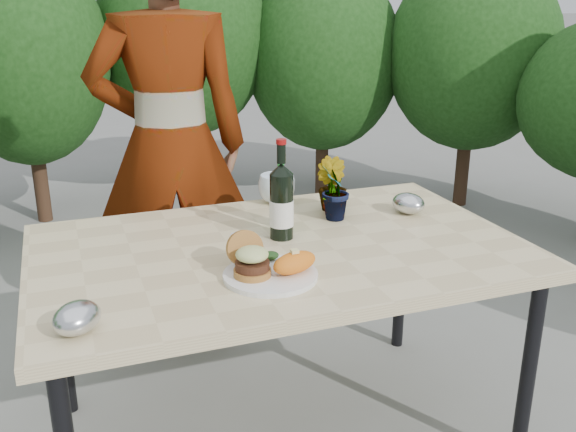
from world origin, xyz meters
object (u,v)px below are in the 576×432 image
object	(u,v)px
person	(170,147)
dinner_plate	(270,275)
patio_table	(280,261)
wine_bottle	(281,203)

from	to	relation	value
person	dinner_plate	bearing A→B (deg)	102.56
patio_table	person	xyz separation A→B (m)	(-0.21, 0.81, 0.23)
person	wine_bottle	bearing A→B (deg)	114.86
dinner_plate	wine_bottle	size ratio (longest dim) A/B	0.82
patio_table	dinner_plate	xyz separation A→B (m)	(-0.11, -0.23, 0.06)
wine_bottle	person	size ratio (longest dim) A/B	0.19
person	patio_table	bearing A→B (deg)	111.50
patio_table	wine_bottle	xyz separation A→B (m)	(0.03, 0.07, 0.18)
patio_table	person	distance (m)	0.87
dinner_plate	wine_bottle	world-z (taller)	wine_bottle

